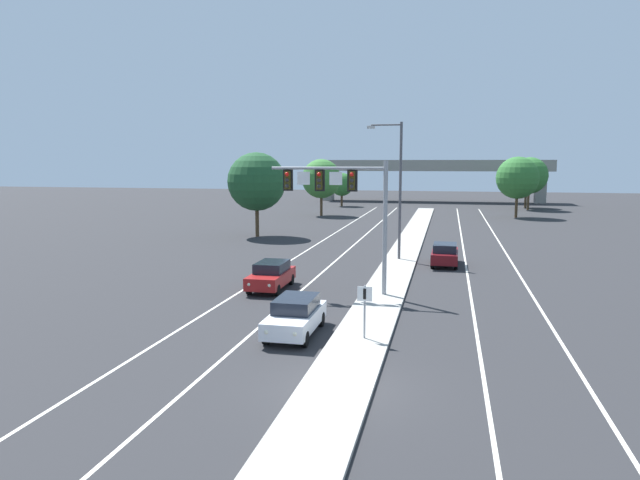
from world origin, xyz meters
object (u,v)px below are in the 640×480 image
object	(u,v)px
overhead_signal_mast	(344,196)
car_receding_darkred	(445,254)
street_lamp_median	(397,182)
tree_far_right_b	(526,179)
tree_far_right_a	(518,178)
median_sign_post	(365,304)
tree_far_left_a	(257,182)
tree_far_left_c	(321,179)
car_oncoming_white	(295,315)
tree_far_left_b	(342,184)
car_oncoming_red	(271,275)
tree_far_right_c	(529,176)

from	to	relation	value
overhead_signal_mast	car_receding_darkred	bearing A→B (deg)	63.09
street_lamp_median	tree_far_right_b	xyz separation A→B (m)	(15.74, 54.47, -1.16)
overhead_signal_mast	tree_far_right_a	distance (m)	50.74
street_lamp_median	car_receding_darkred	distance (m)	6.24
median_sign_post	tree_far_left_a	distance (m)	34.47
tree_far_right_b	tree_far_left_c	xyz separation A→B (m)	(-28.97, -20.54, 0.39)
street_lamp_median	car_oncoming_white	xyz separation A→B (m)	(-2.51, -19.43, -4.97)
tree_far_left_a	overhead_signal_mast	bearing A→B (deg)	-60.66
car_receding_darkred	street_lamp_median	bearing A→B (deg)	160.89
median_sign_post	car_receding_darkred	size ratio (longest dim) A/B	0.49
overhead_signal_mast	tree_far_right_b	size ratio (longest dim) A/B	1.01
car_oncoming_white	tree_far_right_a	bearing A→B (deg)	75.14
tree_far_left_b	tree_far_left_c	bearing A→B (deg)	-88.83
car_receding_darkred	tree_far_right_a	size ratio (longest dim) A/B	0.56
median_sign_post	tree_far_right_b	size ratio (longest dim) A/B	0.31
car_oncoming_white	tree_far_left_c	distance (m)	54.59
overhead_signal_mast	car_oncoming_red	world-z (taller)	overhead_signal_mast
tree_far_right_a	tree_far_left_a	xyz separation A→B (m)	(-27.03, -25.95, 0.15)
tree_far_left_c	tree_far_right_a	bearing A→B (deg)	6.62
tree_far_left_c	tree_far_right_c	bearing A→B (deg)	29.26
car_receding_darkred	tree_far_left_a	xyz separation A→B (m)	(-18.14, 12.19, 4.56)
overhead_signal_mast	tree_far_left_a	distance (m)	26.09
overhead_signal_mast	tree_far_left_c	world-z (taller)	tree_far_left_c
car_oncoming_red	tree_far_right_b	size ratio (longest dim) A/B	0.63
car_oncoming_white	tree_far_right_b	world-z (taller)	tree_far_right_b
car_receding_darkred	tree_far_right_b	xyz separation A→B (m)	(12.18, 55.71, 3.81)
tree_far_right_b	tree_far_right_c	xyz separation A→B (m)	(-0.15, -4.40, 0.61)
overhead_signal_mast	tree_far_left_a	world-z (taller)	tree_far_left_a
car_oncoming_white	car_oncoming_red	size ratio (longest dim) A/B	1.00
tree_far_right_a	car_receding_darkred	bearing A→B (deg)	-103.12
median_sign_post	car_oncoming_white	bearing A→B (deg)	172.99
tree_far_right_b	overhead_signal_mast	bearing A→B (deg)	-104.82
street_lamp_median	tree_far_right_b	size ratio (longest dim) A/B	1.41
median_sign_post	tree_far_right_b	bearing A→B (deg)	78.41
tree_far_right_c	street_lamp_median	bearing A→B (deg)	-107.28
tree_far_left_a	street_lamp_median	bearing A→B (deg)	-36.92
car_oncoming_white	tree_far_left_a	size ratio (longest dim) A/B	0.54
street_lamp_median	car_oncoming_white	world-z (taller)	street_lamp_median
car_oncoming_white	tree_far_left_b	distance (m)	71.45
overhead_signal_mast	tree_far_right_a	bearing A→B (deg)	73.69
tree_far_right_a	tree_far_left_b	world-z (taller)	tree_far_right_a
car_oncoming_white	tree_far_right_c	size ratio (longest dim) A/B	0.56
tree_far_left_b	tree_far_left_c	xyz separation A→B (m)	(0.35, -17.17, 1.42)
tree_far_right_c	tree_far_left_a	world-z (taller)	tree_far_left_a
car_receding_darkred	car_oncoming_red	bearing A→B (deg)	-133.90
tree_far_right_b	tree_far_left_a	distance (m)	53.04
median_sign_post	tree_far_right_c	xyz separation A→B (m)	(15.08, 69.87, 3.65)
tree_far_left_b	street_lamp_median	bearing A→B (deg)	-75.11
median_sign_post	street_lamp_median	size ratio (longest dim) A/B	0.22
tree_far_right_b	car_oncoming_red	bearing A→B (deg)	-108.39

